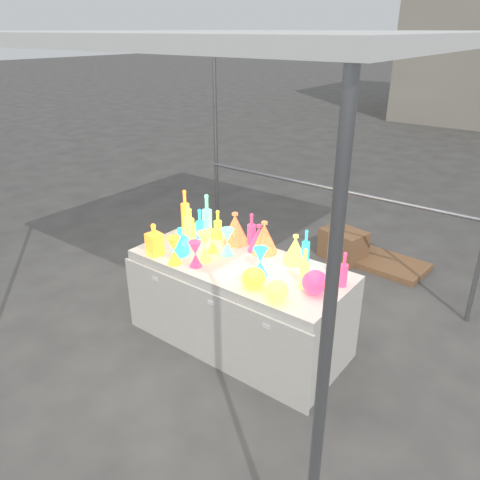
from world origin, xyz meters
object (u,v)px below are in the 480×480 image
Objects in this scene: bottle_0 at (190,222)px; lampshade_0 at (235,228)px; cardboard_box_closed at (343,245)px; hourglass_0 at (174,251)px; display_table at (239,303)px; globe_0 at (254,279)px.

bottle_0 is 0.96× the size of lampshade_0.
cardboard_box_closed is 2.10× the size of hourglass_0.
lampshade_0 is at bearing 132.72° from display_table.
cardboard_box_closed is 2.45m from hourglass_0.
hourglass_0 is at bearing -174.37° from globe_0.
display_table reaches higher than cardboard_box_closed.
bottle_0 reaches higher than cardboard_box_closed.
bottle_0 is at bearing -97.75° from cardboard_box_closed.
bottle_0 is at bearing 119.06° from hourglass_0.
cardboard_box_closed is 1.87m from lampshade_0.
cardboard_box_closed is 1.79× the size of bottle_0.
display_table is at bearing -13.08° from bottle_0.
cardboard_box_closed is at bearing 62.13° from lampshade_0.
lampshade_0 reaches higher than cardboard_box_closed.
bottle_0 is 0.55m from hourglass_0.
hourglass_0 reaches higher than display_table.
globe_0 is 0.63× the size of lampshade_0.
hourglass_0 reaches higher than globe_0.
lampshade_0 is (-0.27, 0.29, 0.52)m from display_table.
hourglass_0 is (-0.41, -2.32, 0.69)m from cardboard_box_closed.
display_table is 0.61m from globe_0.
lampshade_0 reaches higher than bottle_0.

